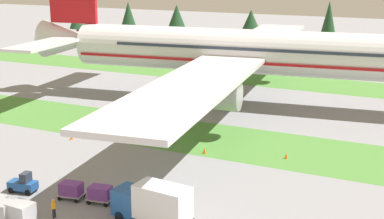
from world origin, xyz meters
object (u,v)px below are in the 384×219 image
at_px(airliner, 247,51).
at_px(uld_container_1, 1,211).
at_px(taxiway_marker_0, 72,137).
at_px(cargo_dolly_lead, 71,189).
at_px(taxiway_marker_2, 286,156).
at_px(uld_container_2, 21,213).
at_px(ground_crew_loader, 54,207).
at_px(catering_truck, 153,203).
at_px(taxiway_marker_1, 205,150).
at_px(cargo_dolly_second, 100,193).
at_px(cargo_dolly_third, 130,197).
at_px(baggage_tug, 23,184).

relative_size(airliner, uld_container_1, 42.92).
bearing_deg(taxiway_marker_0, uld_container_1, -67.41).
relative_size(cargo_dolly_lead, taxiway_marker_2, 3.91).
bearing_deg(uld_container_2, cargo_dolly_lead, 81.75).
bearing_deg(ground_crew_loader, uld_container_1, -73.47).
bearing_deg(taxiway_marker_0, airliner, 63.53).
xyz_separation_m(airliner, cargo_dolly_lead, (-1.96, -39.86, -7.21)).
distance_m(airliner, catering_truck, 42.13).
relative_size(airliner, taxiway_marker_2, 139.44).
bearing_deg(taxiway_marker_1, ground_crew_loader, -103.01).
height_order(cargo_dolly_second, uld_container_1, uld_container_1).
relative_size(cargo_dolly_third, ground_crew_loader, 1.38).
bearing_deg(cargo_dolly_lead, cargo_dolly_third, -90.00).
relative_size(taxiway_marker_0, taxiway_marker_2, 0.93).
distance_m(ground_crew_loader, taxiway_marker_2, 26.34).
distance_m(uld_container_1, taxiway_marker_2, 30.24).
bearing_deg(airliner, taxiway_marker_2, 23.35).
distance_m(taxiway_marker_0, taxiway_marker_2, 26.00).
relative_size(uld_container_1, taxiway_marker_2, 3.25).
relative_size(baggage_tug, ground_crew_loader, 1.59).
bearing_deg(cargo_dolly_third, cargo_dolly_second, 90.00).
distance_m(cargo_dolly_lead, taxiway_marker_2, 23.87).
height_order(catering_truck, taxiway_marker_0, catering_truck).
xyz_separation_m(baggage_tug, uld_container_1, (2.31, -5.18, -0.01)).
relative_size(ground_crew_loader, uld_container_2, 0.87).
bearing_deg(uld_container_1, cargo_dolly_lead, 65.96).
relative_size(uld_container_2, taxiway_marker_2, 3.25).
xyz_separation_m(taxiway_marker_0, taxiway_marker_1, (16.71, 2.56, 0.05)).
xyz_separation_m(cargo_dolly_second, uld_container_2, (-3.67, -5.99, -0.08)).
height_order(baggage_tug, taxiway_marker_0, baggage_tug).
bearing_deg(uld_container_2, taxiway_marker_0, 117.46).
bearing_deg(taxiway_marker_2, uld_container_1, -124.78).
xyz_separation_m(uld_container_1, taxiway_marker_2, (17.25, 24.84, -0.49)).
bearing_deg(ground_crew_loader, uld_container_2, -60.41).
xyz_separation_m(catering_truck, taxiway_marker_2, (5.34, 20.05, -1.65)).
relative_size(catering_truck, uld_container_1, 3.57).
bearing_deg(cargo_dolly_second, baggage_tug, 90.00).
height_order(cargo_dolly_lead, uld_container_2, uld_container_2).
height_order(uld_container_1, taxiway_marker_0, uld_container_1).
bearing_deg(uld_container_1, taxiway_marker_2, 55.22).
distance_m(baggage_tug, uld_container_2, 6.33).
xyz_separation_m(uld_container_2, taxiway_marker_2, (15.40, 24.43, -0.53)).
bearing_deg(taxiway_marker_0, cargo_dolly_third, -38.08).
relative_size(catering_truck, uld_container_2, 3.57).
bearing_deg(uld_container_1, taxiway_marker_1, 69.44).
height_order(cargo_dolly_second, ground_crew_loader, ground_crew_loader).
distance_m(baggage_tug, cargo_dolly_lead, 5.03).
bearing_deg(taxiway_marker_2, ground_crew_loader, -120.84).
bearing_deg(uld_container_1, catering_truck, 21.89).
relative_size(cargo_dolly_second, cargo_dolly_third, 1.00).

